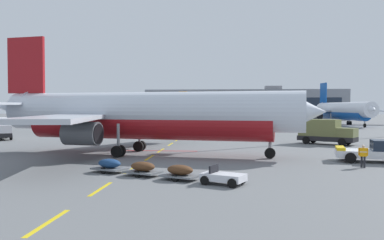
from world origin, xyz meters
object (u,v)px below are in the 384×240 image
pushback_tug (376,152)px  airliner_mid_left (160,112)px  ground_crew_worker (363,155)px  airliner_foreground (143,115)px  ground_power_truck (325,131)px  airliner_far_center (342,111)px  baggage_train (161,170)px

pushback_tug → airliner_mid_left: airliner_mid_left is taller
pushback_tug → airliner_mid_left: 100.22m
ground_crew_worker → pushback_tug: bearing=58.0°
airliner_foreground → airliner_mid_left: airliner_foreground is taller
airliner_mid_left → ground_power_truck: size_ratio=3.34×
ground_power_truck → airliner_far_center: bearing=72.8°
ground_power_truck → pushback_tug: bearing=-88.5°
airliner_far_center → ground_power_truck: airliner_far_center is taller
airliner_mid_left → baggage_train: 104.85m
airliner_foreground → ground_crew_worker: 20.45m
airliner_far_center → ground_power_truck: bearing=-107.2°
pushback_tug → ground_crew_worker: (-2.14, -3.43, 0.12)m
airliner_far_center → baggage_train: (-33.49, -80.37, -3.22)m
ground_crew_worker → airliner_far_center: bearing=76.0°
airliner_foreground → airliner_far_center: size_ratio=1.05×
airliner_foreground → pushback_tug: 21.64m
baggage_train → ground_crew_worker: size_ratio=6.27×
airliner_foreground → ground_crew_worker: airliner_foreground is taller
airliner_mid_left → airliner_foreground: bearing=-81.4°
airliner_far_center → ground_crew_worker: bearing=-104.0°
pushback_tug → ground_power_truck: ground_power_truck is taller
airliner_mid_left → airliner_far_center: bearing=-24.1°
pushback_tug → airliner_far_center: airliner_far_center is taller
airliner_foreground → ground_power_truck: bearing=31.7°
airliner_far_center → ground_crew_worker: 76.78m
airliner_far_center → pushback_tug: bearing=-103.0°
airliner_foreground → baggage_train: (4.07, -12.99, -3.42)m
ground_crew_worker → ground_power_truck: bearing=85.1°
airliner_mid_left → airliner_far_center: (51.28, -22.93, 0.69)m
baggage_train → ground_crew_worker: ground_crew_worker is taller
ground_power_truck → airliner_foreground: bearing=-148.3°
airliner_mid_left → ground_power_truck: airliner_mid_left is taller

